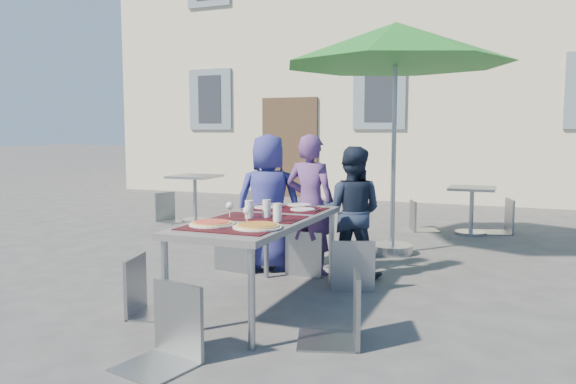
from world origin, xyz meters
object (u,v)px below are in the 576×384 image
at_px(patio_umbrella, 396,46).
at_px(bg_chair_r_1, 503,195).
at_px(child_2, 351,212).
at_px(child_1, 310,205).
at_px(cafe_table_0, 195,190).
at_px(chair_0, 238,214).
at_px(chair_4, 343,264).
at_px(cafe_table_1, 472,204).
at_px(pizza_near_left, 212,223).
at_px(pizza_near_right, 257,226).
at_px(dining_table, 260,224).
at_px(chair_1, 307,225).
at_px(bg_chair_l_1, 420,198).
at_px(child_0, 268,202).
at_px(bg_chair_l_0, 168,190).
at_px(chair_2, 353,234).
at_px(chair_3, 146,251).
at_px(chair_5, 166,277).
at_px(bg_chair_r_0, 243,186).

height_order(patio_umbrella, bg_chair_r_1, patio_umbrella).
height_order(child_2, patio_umbrella, patio_umbrella).
relative_size(patio_umbrella, bg_chair_r_1, 2.87).
height_order(child_1, bg_chair_r_1, child_1).
bearing_deg(cafe_table_0, chair_0, -50.78).
xyz_separation_m(chair_4, cafe_table_1, (0.50, 4.68, -0.12)).
bearing_deg(cafe_table_1, pizza_near_left, -108.21).
bearing_deg(pizza_near_right, chair_0, 121.89).
bearing_deg(chair_0, chair_4, -44.01).
relative_size(chair_0, cafe_table_1, 1.51).
xyz_separation_m(dining_table, chair_0, (-0.75, 1.05, -0.10)).
relative_size(chair_0, chair_1, 1.16).
relative_size(cafe_table_1, bg_chair_l_1, 0.80).
xyz_separation_m(pizza_near_right, child_0, (-0.67, 1.68, -0.05)).
xyz_separation_m(pizza_near_right, bg_chair_l_0, (-3.47, 3.96, -0.25)).
distance_m(child_1, bg_chair_l_0, 4.02).
xyz_separation_m(chair_0, bg_chair_l_1, (1.38, 3.13, -0.11)).
height_order(chair_1, chair_2, chair_2).
relative_size(dining_table, bg_chair_l_1, 2.20).
xyz_separation_m(child_1, bg_chair_l_1, (0.62, 3.00, -0.23)).
xyz_separation_m(chair_3, chair_4, (1.61, 0.02, 0.03)).
bearing_deg(bg_chair_l_1, dining_table, -98.60).
height_order(pizza_near_right, chair_5, chair_5).
bearing_deg(patio_umbrella, pizza_near_right, -97.63).
distance_m(child_0, chair_5, 2.50).
bearing_deg(child_0, bg_chair_l_0, -56.50).
relative_size(pizza_near_left, chair_4, 0.36).
xyz_separation_m(child_1, child_2, (0.42, 0.06, -0.06)).
distance_m(child_2, chair_5, 2.54).
bearing_deg(bg_chair_l_0, cafe_table_0, 22.46).
height_order(child_0, patio_umbrella, patio_umbrella).
bearing_deg(cafe_table_1, bg_chair_l_1, 179.70).
height_order(child_0, bg_chair_r_0, child_0).
xyz_separation_m(chair_2, chair_3, (-1.32, -1.34, -0.00)).
distance_m(chair_0, chair_2, 1.33).
bearing_deg(cafe_table_1, child_1, -114.26).
relative_size(chair_2, chair_3, 1.00).
relative_size(child_1, cafe_table_0, 1.90).
bearing_deg(child_0, chair_2, 141.72).
bearing_deg(chair_2, pizza_near_left, -119.33).
bearing_deg(dining_table, bg_chair_l_0, 133.16).
bearing_deg(chair_3, bg_chair_r_1, 62.90).
bearing_deg(bg_chair_l_1, cafe_table_0, -171.49).
bearing_deg(chair_0, bg_chair_r_0, 115.65).
xyz_separation_m(child_0, cafe_table_1, (1.83, 2.97, -0.28)).
distance_m(chair_1, bg_chair_r_0, 3.15).
height_order(bg_chair_l_0, bg_chair_r_1, bg_chair_r_1).
xyz_separation_m(chair_2, chair_4, (0.30, -1.32, 0.03)).
xyz_separation_m(child_2, chair_1, (-0.44, -0.10, -0.15)).
bearing_deg(chair_3, bg_chair_l_1, 73.59).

